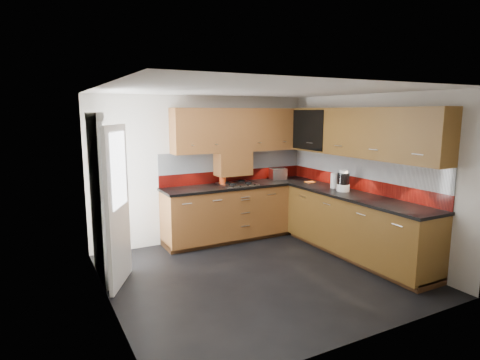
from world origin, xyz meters
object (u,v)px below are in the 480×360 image
gas_hob (238,184)px  utensil_pot (223,179)px  food_processor (343,182)px  toaster (278,174)px

gas_hob → utensil_pot: utensil_pot is taller
utensil_pot → food_processor: 1.95m
toaster → utensil_pot: bearing=179.2°
gas_hob → utensil_pot: bearing=146.4°
gas_hob → food_processor: 1.71m
utensil_pot → food_processor: size_ratio=1.21×
gas_hob → food_processor: bearing=-46.9°
gas_hob → toaster: size_ratio=1.91×
toaster → gas_hob: bearing=-172.1°
utensil_pot → toaster: (1.10, -0.02, 0.01)m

